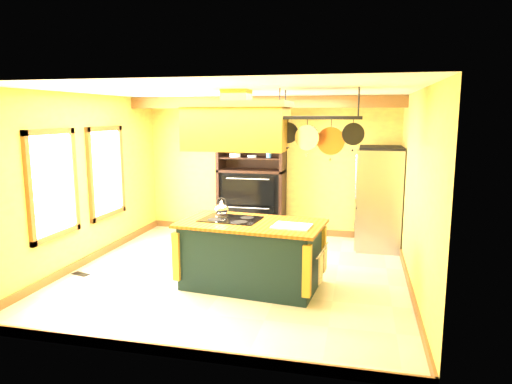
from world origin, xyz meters
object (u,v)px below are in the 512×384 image
at_px(kitchen_island, 251,254).
at_px(range_hood, 237,124).
at_px(refrigerator, 378,200).
at_px(pot_rack, 320,125).
at_px(hutch, 252,191).

relative_size(kitchen_island, range_hood, 1.44).
xyz_separation_m(kitchen_island, refrigerator, (1.76, 2.35, 0.40)).
bearing_deg(range_hood, refrigerator, 50.20).
bearing_deg(pot_rack, refrigerator, 69.98).
relative_size(kitchen_island, hutch, 0.89).
relative_size(kitchen_island, refrigerator, 1.15).
xyz_separation_m(kitchen_island, pot_rack, (0.91, 0.00, 1.78)).
distance_m(kitchen_island, pot_rack, 1.99).
xyz_separation_m(refrigerator, hutch, (-2.40, 0.35, 0.02)).
distance_m(kitchen_island, refrigerator, 2.97).
bearing_deg(kitchen_island, range_hood, -173.79).
height_order(kitchen_island, pot_rack, pot_rack).
bearing_deg(hutch, pot_rack, -60.26).
distance_m(pot_rack, hutch, 3.39).
height_order(kitchen_island, refrigerator, refrigerator).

